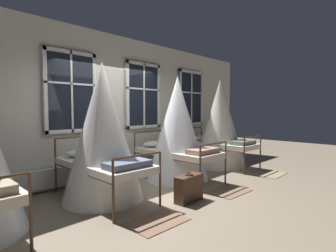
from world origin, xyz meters
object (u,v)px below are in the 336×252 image
Objects in this scene: cot_second at (103,133)px; cot_third at (177,129)px; suitcase_dark at (189,188)px; cot_fourth at (220,123)px.

cot_third is (1.85, -0.04, -0.04)m from cot_second.
cot_second reaches higher than suitcase_dark.
suitcase_dark is at bearing 140.19° from cot_third.
cot_fourth is 3.14m from suitcase_dark.
cot_second is at bearing 90.97° from cot_fourth.
cot_third is 3.98× the size of suitcase_dark.
suitcase_dark is at bearing -139.52° from cot_second.
cot_fourth reaches higher than cot_second.
cot_second is at bearing 126.69° from suitcase_dark.
suitcase_dark is (-2.75, -1.18, -0.94)m from cot_fourth.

